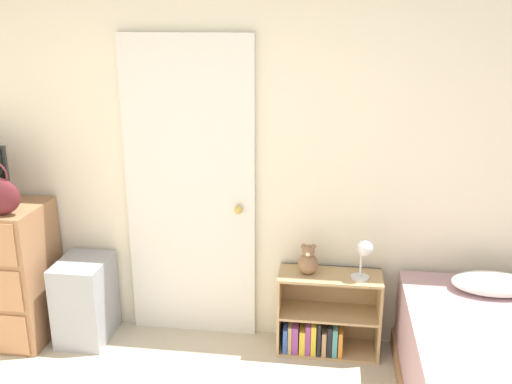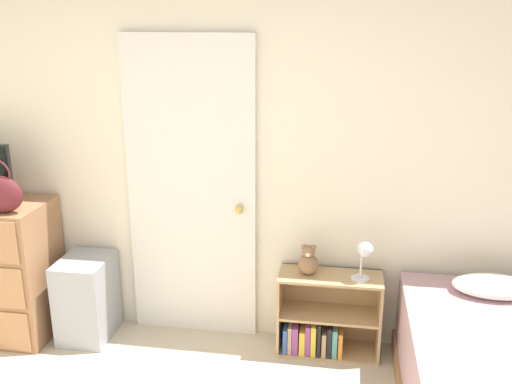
{
  "view_description": "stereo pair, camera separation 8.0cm",
  "coord_description": "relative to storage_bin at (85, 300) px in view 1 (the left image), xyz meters",
  "views": [
    {
      "loc": [
        0.59,
        -1.51,
        2.2
      ],
      "look_at": [
        0.13,
        1.83,
        1.14
      ],
      "focal_mm": 40.0,
      "sensor_mm": 36.0,
      "label": 1
    },
    {
      "loc": [
        0.67,
        -1.5,
        2.2
      ],
      "look_at": [
        0.13,
        1.83,
        1.14
      ],
      "focal_mm": 40.0,
      "sensor_mm": 36.0,
      "label": 2
    }
  ],
  "objects": [
    {
      "name": "wall_back",
      "position": [
        1.07,
        0.26,
        0.98
      ],
      "size": [
        10.0,
        0.06,
        2.55
      ],
      "color": "beige",
      "rests_on": "ground_plane"
    },
    {
      "name": "teddy_bear",
      "position": [
        1.53,
        0.07,
        0.36
      ],
      "size": [
        0.14,
        0.14,
        0.21
      ],
      "color": "#8C6647",
      "rests_on": "bookshelf"
    },
    {
      "name": "desk_lamp",
      "position": [
        1.89,
        0.03,
        0.46
      ],
      "size": [
        0.13,
        0.13,
        0.27
      ],
      "color": "silver",
      "rests_on": "bookshelf"
    },
    {
      "name": "storage_bin",
      "position": [
        0.0,
        0.0,
        0.0
      ],
      "size": [
        0.33,
        0.42,
        0.59
      ],
      "color": "#999EA8",
      "rests_on": "ground_plane"
    },
    {
      "name": "bookshelf",
      "position": [
        1.64,
        0.07,
        -0.08
      ],
      "size": [
        0.68,
        0.28,
        0.56
      ],
      "color": "tan",
      "rests_on": "ground_plane"
    },
    {
      "name": "door_closed",
      "position": [
        0.72,
        0.21,
        0.75
      ],
      "size": [
        0.88,
        0.09,
        2.08
      ],
      "color": "silver",
      "rests_on": "ground_plane"
    }
  ]
}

